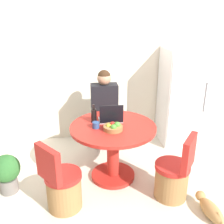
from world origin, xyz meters
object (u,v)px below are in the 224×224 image
Objects in this scene: laptop at (111,118)px; cat at (210,209)px; chair_near_left_corner at (62,187)px; dining_table at (113,143)px; potted_plant at (7,172)px; chair_near_right_corner at (173,177)px; fruit_bowl at (113,127)px; refrigerator at (184,96)px; bottle at (94,115)px; person_seated at (104,108)px.

laptop is 0.57× the size of cat.
chair_near_left_corner is at bearing 45.58° from laptop.
laptop reaches higher than dining_table.
chair_near_left_corner is at bearing -28.98° from potted_plant.
fruit_bowl reaches higher than chair_near_right_corner.
cat is at bearing -41.48° from dining_table.
laptop is at bearing 89.83° from fruit_bowl.
dining_table is 0.33m from laptop.
chair_near_right_corner is 0.93m from fruit_bowl.
bottle is at bearing -152.71° from refrigerator.
person_seated is at bearing -88.02° from laptop.
person_seated is (-0.03, 0.77, 0.21)m from dining_table.
fruit_bowl is at bearing -96.66° from chair_near_left_corner.
chair_near_left_corner is 0.91m from fruit_bowl.
dining_table is 0.80m from person_seated.
dining_table is 4.59× the size of fruit_bowl.
cat is (0.99, -0.74, -0.72)m from fruit_bowl.
potted_plant is at bearing -63.28° from chair_near_right_corner.
refrigerator is 1.88× the size of chair_near_left_corner.
chair_near_left_corner is at bearing -122.07° from bottle.
chair_near_right_corner is at bearing -35.92° from bottle.
laptop is at bearing 37.36° from cat.
potted_plant is (-0.69, 0.38, 0.00)m from chair_near_left_corner.
potted_plant is (-2.00, 0.37, 0.00)m from chair_near_right_corner.
person_seated is 2.63× the size of potted_plant.
cat is 2.43m from potted_plant.
chair_near_right_corner is 1.58× the size of cat.
bottle is 0.46× the size of cat.
chair_near_left_corner is 1.06m from laptop.
fruit_bowl is (-0.67, 0.38, 0.52)m from chair_near_right_corner.
cat is (0.97, -0.86, -0.43)m from dining_table.
refrigerator is at bearing -172.78° from person_seated.
potted_plant is at bearing -179.49° from fruit_bowl.
laptop reaches higher than bottle.
potted_plant is at bearing 22.41° from chair_near_left_corner.
refrigerator is 1.64m from dining_table.
bottle is (-0.22, 0.02, 0.04)m from laptop.
refrigerator is 1.88× the size of chair_near_right_corner.
person_seated reaches higher than dining_table.
laptop is at bearing -96.08° from chair_near_right_corner.
refrigerator reaches higher than laptop.
person_seated is at bearing -114.25° from chair_near_right_corner.
person_seated reaches higher than chair_near_left_corner.
potted_plant is at bearing 65.13° from cat.
chair_near_right_corner is 3.43× the size of bottle.
fruit_bowl reaches higher than dining_table.
refrigerator is 6.43× the size of bottle.
potted_plant is (-1.33, -0.26, -0.54)m from laptop.
fruit_bowl reaches higher than cat.
refrigerator is 1.97m from cat.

